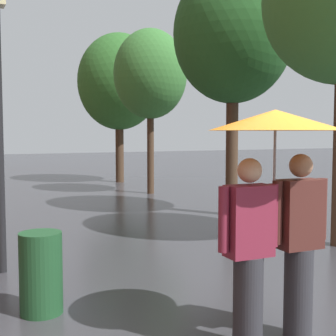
{
  "coord_description": "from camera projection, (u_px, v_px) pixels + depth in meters",
  "views": [
    {
      "loc": [
        -3.24,
        -2.88,
        1.87
      ],
      "look_at": [
        -0.26,
        3.37,
        1.35
      ],
      "focal_mm": 49.99,
      "sensor_mm": 36.0,
      "label": 1
    }
  ],
  "objects": [
    {
      "name": "couple_under_umbrella",
      "position": [
        275.0,
        186.0,
        4.08
      ],
      "size": [
        1.17,
        1.17,
        2.07
      ],
      "color": "#2D2D33",
      "rests_on": "ground"
    },
    {
      "name": "street_tree_2",
      "position": [
        150.0,
        75.0,
        14.18
      ],
      "size": [
        2.23,
        2.23,
        5.01
      ],
      "color": "#473323",
      "rests_on": "ground"
    },
    {
      "name": "litter_bin",
      "position": [
        41.0,
        273.0,
        4.83
      ],
      "size": [
        0.44,
        0.44,
        0.85
      ],
      "primitive_type": "cylinder",
      "color": "#1E4C28",
      "rests_on": "ground"
    },
    {
      "name": "street_tree_1",
      "position": [
        233.0,
        35.0,
        10.38
      ],
      "size": [
        2.66,
        2.66,
        5.61
      ],
      "color": "#473323",
      "rests_on": "ground"
    },
    {
      "name": "street_tree_3",
      "position": [
        119.0,
        82.0,
        17.53
      ],
      "size": [
        3.1,
        3.1,
        5.59
      ],
      "color": "#473323",
      "rests_on": "ground"
    }
  ]
}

